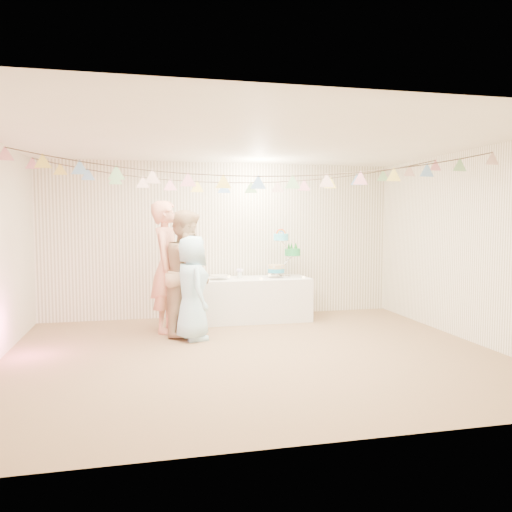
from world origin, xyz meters
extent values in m
plane|color=#806145|center=(0.00, 0.00, 0.00)|extent=(6.00, 6.00, 0.00)
plane|color=white|center=(0.00, 0.00, 2.60)|extent=(6.00, 6.00, 0.00)
plane|color=white|center=(0.00, 2.50, 1.30)|extent=(6.00, 6.00, 0.00)
plane|color=white|center=(0.00, -2.50, 1.30)|extent=(6.00, 6.00, 0.00)
plane|color=white|center=(3.00, 0.00, 1.30)|extent=(5.00, 5.00, 0.00)
cube|color=white|center=(0.40, 1.99, 0.35)|extent=(1.86, 0.74, 0.70)
cylinder|color=white|center=(-0.15, 1.94, 0.76)|extent=(0.30, 0.30, 0.02)
imported|color=#E79678|center=(-0.98, 1.51, 0.96)|extent=(0.64, 0.80, 1.92)
imported|color=tan|center=(-0.70, 1.24, 0.89)|extent=(0.93, 1.05, 1.78)
imported|color=#ABDDF3|center=(-0.67, 0.91, 0.72)|extent=(0.58, 0.77, 1.44)
cylinder|color=#FFD88C|center=(-0.40, 1.84, 0.71)|extent=(0.04, 0.04, 0.03)
cylinder|color=#FFD88C|center=(0.05, 2.17, 0.71)|extent=(0.04, 0.04, 0.03)
cylinder|color=#FFD88C|center=(0.50, 1.77, 0.71)|extent=(0.04, 0.04, 0.03)
cylinder|color=#FFD88C|center=(0.75, 2.21, 0.71)|extent=(0.04, 0.04, 0.03)
cylinder|color=#FFD88C|center=(1.22, 1.81, 0.71)|extent=(0.04, 0.04, 0.03)
camera|label=1|loc=(-1.31, -5.89, 1.68)|focal=35.00mm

